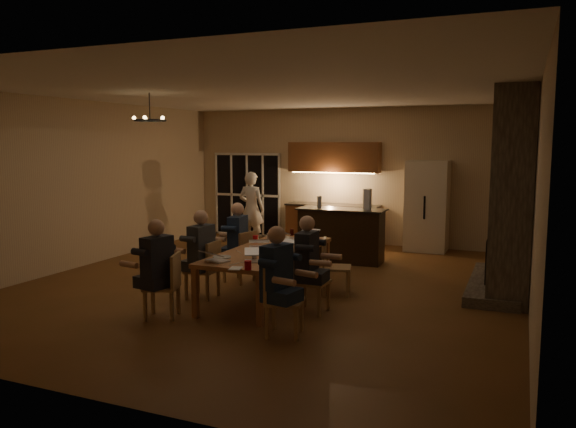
# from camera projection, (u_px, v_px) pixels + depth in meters

# --- Properties ---
(floor) EXTENTS (9.00, 9.00, 0.00)m
(floor) POSITION_uv_depth(u_px,v_px,m) (271.00, 285.00, 9.44)
(floor) COLOR brown
(floor) RESTS_ON ground
(back_wall) EXTENTS (8.00, 0.04, 3.20)m
(back_wall) POSITION_uv_depth(u_px,v_px,m) (349.00, 176.00, 13.37)
(back_wall) COLOR #C7B28D
(back_wall) RESTS_ON ground
(left_wall) EXTENTS (0.04, 9.00, 3.20)m
(left_wall) POSITION_uv_depth(u_px,v_px,m) (81.00, 184.00, 10.79)
(left_wall) COLOR #C7B28D
(left_wall) RESTS_ON ground
(right_wall) EXTENTS (0.04, 9.00, 3.20)m
(right_wall) POSITION_uv_depth(u_px,v_px,m) (537.00, 200.00, 7.69)
(right_wall) COLOR #C7B28D
(right_wall) RESTS_ON ground
(ceiling) EXTENTS (8.00, 9.00, 0.04)m
(ceiling) POSITION_uv_depth(u_px,v_px,m) (270.00, 91.00, 9.03)
(ceiling) COLOR white
(ceiling) RESTS_ON back_wall
(french_doors) EXTENTS (1.86, 0.08, 2.10)m
(french_doors) POSITION_uv_depth(u_px,v_px,m) (248.00, 195.00, 14.43)
(french_doors) COLOR black
(french_doors) RESTS_ON ground
(fireplace) EXTENTS (0.58, 2.50, 3.20)m
(fireplace) POSITION_uv_depth(u_px,v_px,m) (513.00, 192.00, 8.91)
(fireplace) COLOR #696052
(fireplace) RESTS_ON ground
(kitchenette) EXTENTS (2.24, 0.68, 2.40)m
(kitchenette) POSITION_uv_depth(u_px,v_px,m) (333.00, 193.00, 13.24)
(kitchenette) COLOR brown
(kitchenette) RESTS_ON ground
(refrigerator) EXTENTS (0.90, 0.68, 2.00)m
(refrigerator) POSITION_uv_depth(u_px,v_px,m) (427.00, 206.00, 12.37)
(refrigerator) COLOR beige
(refrigerator) RESTS_ON ground
(dining_table) EXTENTS (1.10, 2.79, 0.75)m
(dining_table) POSITION_uv_depth(u_px,v_px,m) (269.00, 273.00, 8.70)
(dining_table) COLOR #C27E4D
(dining_table) RESTS_ON ground
(bar_island) EXTENTS (1.77, 0.72, 1.08)m
(bar_island) POSITION_uv_depth(u_px,v_px,m) (341.00, 235.00, 11.28)
(bar_island) COLOR black
(bar_island) RESTS_ON ground
(chair_left_near) EXTENTS (0.56, 0.56, 0.89)m
(chair_left_near) POSITION_uv_depth(u_px,v_px,m) (162.00, 286.00, 7.64)
(chair_left_near) COLOR #A68353
(chair_left_near) RESTS_ON ground
(chair_left_mid) EXTENTS (0.46, 0.46, 0.89)m
(chair_left_mid) POSITION_uv_depth(u_px,v_px,m) (202.00, 270.00, 8.63)
(chair_left_mid) COLOR #A68353
(chair_left_mid) RESTS_ON ground
(chair_left_far) EXTENTS (0.53, 0.53, 0.89)m
(chair_left_far) POSITION_uv_depth(u_px,v_px,m) (239.00, 256.00, 9.63)
(chair_left_far) COLOR #A68353
(chair_left_far) RESTS_ON ground
(chair_right_near) EXTENTS (0.52, 0.52, 0.89)m
(chair_right_near) POSITION_uv_depth(u_px,v_px,m) (285.00, 301.00, 6.93)
(chair_right_near) COLOR #A68353
(chair_right_near) RESTS_ON ground
(chair_right_mid) EXTENTS (0.46, 0.46, 0.89)m
(chair_right_mid) POSITION_uv_depth(u_px,v_px,m) (312.00, 281.00, 7.91)
(chair_right_mid) COLOR #A68353
(chair_right_mid) RESTS_ON ground
(chair_right_far) EXTENTS (0.54, 0.54, 0.89)m
(chair_right_far) POSITION_uv_depth(u_px,v_px,m) (337.00, 267.00, 8.82)
(chair_right_far) COLOR #A68353
(chair_right_far) RESTS_ON ground
(person_left_near) EXTENTS (0.70, 0.70, 1.38)m
(person_left_near) POSITION_uv_depth(u_px,v_px,m) (158.00, 270.00, 7.49)
(person_left_near) COLOR #21232B
(person_left_near) RESTS_ON ground
(person_right_near) EXTENTS (0.71, 0.71, 1.38)m
(person_right_near) POSITION_uv_depth(u_px,v_px,m) (277.00, 282.00, 6.89)
(person_right_near) COLOR #1D2B49
(person_right_near) RESTS_ON ground
(person_left_mid) EXTENTS (0.66, 0.66, 1.38)m
(person_left_mid) POSITION_uv_depth(u_px,v_px,m) (202.00, 255.00, 8.50)
(person_left_mid) COLOR #3D4248
(person_left_mid) RESTS_ON ground
(person_right_mid) EXTENTS (0.61, 0.61, 1.38)m
(person_right_mid) POSITION_uv_depth(u_px,v_px,m) (307.00, 264.00, 7.86)
(person_right_mid) COLOR #21232B
(person_right_mid) RESTS_ON ground
(person_left_far) EXTENTS (0.66, 0.66, 1.38)m
(person_left_far) POSITION_uv_depth(u_px,v_px,m) (238.00, 243.00, 9.56)
(person_left_far) COLOR #1D2B49
(person_left_far) RESTS_ON ground
(standing_person) EXTENTS (0.63, 0.41, 1.72)m
(standing_person) POSITION_uv_depth(u_px,v_px,m) (251.00, 209.00, 13.07)
(standing_person) COLOR silver
(standing_person) RESTS_ON ground
(chandelier) EXTENTS (0.53, 0.53, 0.03)m
(chandelier) POSITION_uv_depth(u_px,v_px,m) (150.00, 120.00, 9.26)
(chandelier) COLOR black
(chandelier) RESTS_ON ceiling
(laptop_a) EXTENTS (0.40, 0.37, 0.23)m
(laptop_a) POSITION_uv_depth(u_px,v_px,m) (217.00, 253.00, 7.77)
(laptop_a) COLOR silver
(laptop_a) RESTS_ON dining_table
(laptop_b) EXTENTS (0.41, 0.40, 0.23)m
(laptop_b) POSITION_uv_depth(u_px,v_px,m) (256.00, 254.00, 7.74)
(laptop_b) COLOR silver
(laptop_b) RESTS_ON dining_table
(laptop_c) EXTENTS (0.41, 0.39, 0.23)m
(laptop_c) POSITION_uv_depth(u_px,v_px,m) (259.00, 240.00, 8.79)
(laptop_c) COLOR silver
(laptop_c) RESTS_ON dining_table
(laptop_d) EXTENTS (0.40, 0.38, 0.23)m
(laptop_d) POSITION_uv_depth(u_px,v_px,m) (282.00, 244.00, 8.49)
(laptop_d) COLOR silver
(laptop_d) RESTS_ON dining_table
(laptop_e) EXTENTS (0.41, 0.39, 0.23)m
(laptop_e) POSITION_uv_depth(u_px,v_px,m) (285.00, 232.00, 9.66)
(laptop_e) COLOR silver
(laptop_e) RESTS_ON dining_table
(laptop_f) EXTENTS (0.32, 0.28, 0.23)m
(laptop_f) POSITION_uv_depth(u_px,v_px,m) (308.00, 233.00, 9.48)
(laptop_f) COLOR silver
(laptop_f) RESTS_ON dining_table
(mug_front) EXTENTS (0.08, 0.08, 0.10)m
(mug_front) POSITION_uv_depth(u_px,v_px,m) (249.00, 252.00, 8.19)
(mug_front) COLOR silver
(mug_front) RESTS_ON dining_table
(mug_mid) EXTENTS (0.09, 0.09, 0.10)m
(mug_mid) POSITION_uv_depth(u_px,v_px,m) (288.00, 241.00, 9.07)
(mug_mid) COLOR silver
(mug_mid) RESTS_ON dining_table
(mug_back) EXTENTS (0.07, 0.07, 0.10)m
(mug_back) POSITION_uv_depth(u_px,v_px,m) (269.00, 236.00, 9.56)
(mug_back) COLOR silver
(mug_back) RESTS_ON dining_table
(redcup_near) EXTENTS (0.09, 0.09, 0.12)m
(redcup_near) POSITION_uv_depth(u_px,v_px,m) (248.00, 265.00, 7.25)
(redcup_near) COLOR red
(redcup_near) RESTS_ON dining_table
(redcup_mid) EXTENTS (0.09, 0.09, 0.12)m
(redcup_mid) POSITION_uv_depth(u_px,v_px,m) (255.00, 239.00, 9.23)
(redcup_mid) COLOR red
(redcup_mid) RESTS_ON dining_table
(can_silver) EXTENTS (0.07, 0.07, 0.12)m
(can_silver) POSITION_uv_depth(u_px,v_px,m) (254.00, 255.00, 7.94)
(can_silver) COLOR #B2B2B7
(can_silver) RESTS_ON dining_table
(can_cola) EXTENTS (0.06, 0.06, 0.12)m
(can_cola) POSITION_uv_depth(u_px,v_px,m) (292.00, 232.00, 9.95)
(can_cola) COLOR #3F0F0C
(can_cola) RESTS_ON dining_table
(can_right) EXTENTS (0.06, 0.06, 0.12)m
(can_right) POSITION_uv_depth(u_px,v_px,m) (302.00, 244.00, 8.77)
(can_right) COLOR #B2B2B7
(can_right) RESTS_ON dining_table
(plate_near) EXTENTS (0.23, 0.23, 0.02)m
(plate_near) POSITION_uv_depth(u_px,v_px,m) (273.00, 257.00, 8.03)
(plate_near) COLOR silver
(plate_near) RESTS_ON dining_table
(plate_left) EXTENTS (0.26, 0.26, 0.02)m
(plate_left) POSITION_uv_depth(u_px,v_px,m) (222.00, 257.00, 8.02)
(plate_left) COLOR silver
(plate_left) RESTS_ON dining_table
(plate_far) EXTENTS (0.28, 0.28, 0.02)m
(plate_far) POSITION_uv_depth(u_px,v_px,m) (313.00, 243.00, 9.11)
(plate_far) COLOR silver
(plate_far) RESTS_ON dining_table
(notepad) EXTENTS (0.20, 0.24, 0.01)m
(notepad) POSITION_uv_depth(u_px,v_px,m) (236.00, 268.00, 7.31)
(notepad) COLOR white
(notepad) RESTS_ON dining_table
(bar_bottle) EXTENTS (0.09, 0.09, 0.24)m
(bar_bottle) POSITION_uv_depth(u_px,v_px,m) (319.00, 202.00, 11.33)
(bar_bottle) COLOR #99999E
(bar_bottle) RESTS_ON bar_island
(bar_blender) EXTENTS (0.14, 0.14, 0.41)m
(bar_blender) POSITION_uv_depth(u_px,v_px,m) (367.00, 199.00, 11.02)
(bar_blender) COLOR silver
(bar_blender) RESTS_ON bar_island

